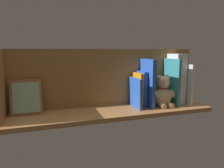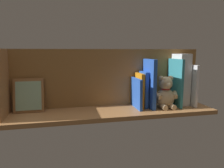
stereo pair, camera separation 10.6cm
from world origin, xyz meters
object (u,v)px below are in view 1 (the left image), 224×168
at_px(dictionary_thick_white, 176,79).
at_px(picture_frame_leaning, 26,97).
at_px(teddy_bear, 163,93).
at_px(book_0, 184,84).

bearing_deg(dictionary_thick_white, picture_frame_leaning, -1.84).
height_order(dictionary_thick_white, teddy_bear, dictionary_thick_white).
relative_size(dictionary_thick_white, picture_frame_leaning, 1.70).
bearing_deg(dictionary_thick_white, book_0, 157.65).
height_order(dictionary_thick_white, picture_frame_leaning, dictionary_thick_white).
relative_size(book_0, picture_frame_leaning, 1.35).
relative_size(dictionary_thick_white, teddy_bear, 1.66).
xyz_separation_m(book_0, dictionary_thick_white, (0.05, -0.02, 0.03)).
xyz_separation_m(dictionary_thick_white, picture_frame_leaning, (0.82, -0.03, -0.06)).
relative_size(book_0, teddy_bear, 1.32).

